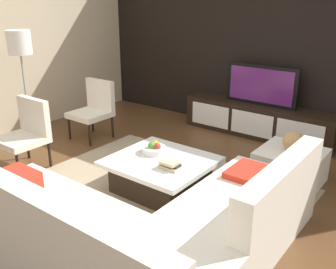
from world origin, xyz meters
TOP-DOWN VIEW (x-y plane):
  - ground_plane at (0.00, 0.00)m, footprint 14.00×14.00m
  - feature_wall_back at (0.00, 2.70)m, footprint 6.40×0.12m
  - side_wall_left at (-3.20, 0.20)m, footprint 0.12×5.20m
  - area_rug at (-0.10, 0.00)m, footprint 2.97×2.39m
  - media_console at (0.00, 2.40)m, footprint 2.36×0.48m
  - television at (0.00, 2.40)m, footprint 1.11×0.06m
  - sectional_couch at (0.52, -0.89)m, footprint 2.46×2.33m
  - coffee_table at (-0.10, 0.10)m, footprint 1.07×0.99m
  - accent_chair_near at (-1.84, -0.40)m, footprint 0.56×0.52m
  - floor_lamp at (-2.49, 0.05)m, footprint 0.32×0.32m
  - ottoman at (0.97, 1.16)m, footprint 0.70×0.70m
  - fruit_bowl at (-0.28, 0.20)m, footprint 0.28×0.28m
  - accent_chair_far at (-1.97, 0.85)m, footprint 0.53×0.54m
  - decorative_ball at (0.97, 1.16)m, footprint 0.24×0.24m
  - book_stack at (0.12, -0.02)m, footprint 0.22×0.14m

SIDE VIEW (x-z plane):
  - ground_plane at x=0.00m, z-range 0.00..0.00m
  - area_rug at x=-0.10m, z-range 0.00..0.01m
  - ottoman at x=0.97m, z-range 0.00..0.40m
  - coffee_table at x=-0.10m, z-range 0.01..0.39m
  - media_console at x=0.00m, z-range 0.00..0.50m
  - sectional_couch at x=0.52m, z-range -0.12..0.70m
  - book_stack at x=0.12m, z-range 0.38..0.46m
  - fruit_bowl at x=-0.28m, z-range 0.36..0.50m
  - accent_chair_far at x=-1.97m, z-range 0.05..0.92m
  - accent_chair_near at x=-1.84m, z-range 0.05..0.92m
  - decorative_ball at x=0.97m, z-range 0.40..0.64m
  - television at x=0.00m, z-range 0.50..1.10m
  - floor_lamp at x=-2.49m, z-range 0.56..2.19m
  - feature_wall_back at x=0.00m, z-range 0.00..2.80m
  - side_wall_left at x=-3.20m, z-range 0.00..2.80m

